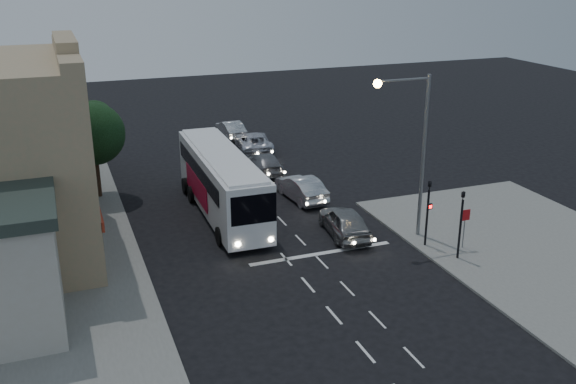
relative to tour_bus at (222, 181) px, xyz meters
name	(u,v)px	position (x,y,z in m)	size (l,w,h in m)	color
ground	(300,276)	(1.39, -9.39, -2.12)	(120.00, 120.00, 0.00)	black
sidewalk_near	(568,267)	(14.39, -13.39, -2.06)	(12.00, 24.00, 0.12)	slate
sidewalk_far	(20,250)	(-11.61, -1.39, -2.06)	(12.00, 50.00, 0.12)	slate
road_markings	(300,246)	(2.67, -6.08, -2.12)	(8.00, 30.55, 0.01)	silver
tour_bus	(222,181)	(0.00, 0.00, 0.00)	(3.05, 12.83, 3.92)	white
car_suv	(344,222)	(5.57, -5.59, -1.30)	(1.94, 4.83, 1.64)	gray
car_sedan_a	(301,188)	(5.43, 0.65, -1.33)	(1.67, 4.80, 1.58)	silver
car_sedan_b	(265,163)	(5.13, 6.96, -1.43)	(1.94, 4.77, 1.38)	gray
car_sedan_c	(254,142)	(6.03, 12.58, -1.34)	(2.58, 5.59, 1.55)	silver
car_extra	(230,129)	(5.38, 17.23, -1.35)	(1.62, 4.65, 1.53)	silver
traffic_signal_main	(428,205)	(8.99, -8.61, 0.30)	(0.25, 0.35, 4.10)	black
traffic_signal_side	(461,217)	(9.69, -10.59, 0.30)	(0.18, 0.15, 4.10)	black
regulatory_sign	(465,222)	(10.69, -9.62, -0.52)	(0.45, 0.12, 2.20)	slate
streetlight	(414,139)	(8.73, -7.19, 3.61)	(3.32, 0.44, 9.00)	slate
low_building_north	(8,137)	(-12.11, 10.61, 1.27)	(9.40, 9.40, 6.50)	#A7A194
street_tree	(93,131)	(-6.82, 5.64, 2.38)	(4.00, 4.00, 6.20)	black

